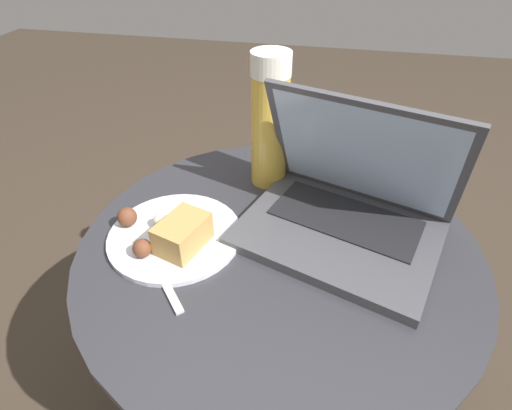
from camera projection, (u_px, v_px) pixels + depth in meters
name	position (u px, v px, depth m)	size (l,w,h in m)	color
ground_plane	(271.00, 398.00, 0.99)	(6.00, 6.00, 0.00)	#382D23
table	(276.00, 295.00, 0.75)	(0.67, 0.67, 0.53)	#515156
laptop	(346.00, 207.00, 0.67)	(0.38, 0.33, 0.24)	#47474C
beer_glass	(270.00, 122.00, 0.74)	(0.07, 0.07, 0.26)	gold
snack_plate	(174.00, 234.00, 0.66)	(0.23, 0.23, 0.06)	silver
fork	(156.00, 266.00, 0.62)	(0.13, 0.14, 0.00)	silver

